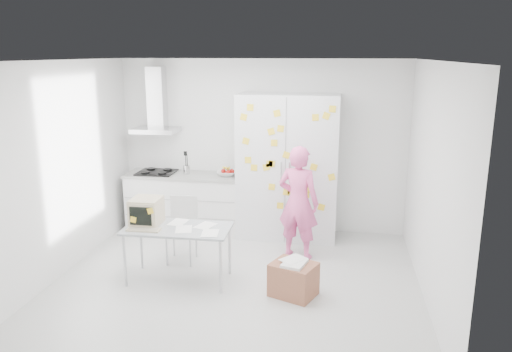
% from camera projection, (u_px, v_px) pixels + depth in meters
% --- Properties ---
extents(floor, '(4.50, 4.00, 0.02)m').
position_uv_depth(floor, '(237.00, 281.00, 6.28)').
color(floor, silver).
rests_on(floor, ground).
extents(walls, '(4.52, 4.01, 2.70)m').
position_uv_depth(walls, '(247.00, 163.00, 6.65)').
color(walls, white).
rests_on(walls, ground).
extents(ceiling, '(4.50, 4.00, 0.02)m').
position_uv_depth(ceiling, '(235.00, 60.00, 5.63)').
color(ceiling, white).
rests_on(ceiling, walls).
extents(counter_run, '(1.84, 0.63, 1.28)m').
position_uv_depth(counter_run, '(185.00, 201.00, 7.99)').
color(counter_run, white).
rests_on(counter_run, ground).
extents(range_hood, '(0.70, 0.48, 1.01)m').
position_uv_depth(range_hood, '(157.00, 107.00, 7.83)').
color(range_hood, silver).
rests_on(range_hood, walls).
extents(tall_cabinet, '(1.50, 0.68, 2.20)m').
position_uv_depth(tall_cabinet, '(288.00, 167.00, 7.55)').
color(tall_cabinet, silver).
rests_on(tall_cabinet, ground).
extents(person, '(0.66, 0.52, 1.58)m').
position_uv_depth(person, '(298.00, 202.00, 6.82)').
color(person, pink).
rests_on(person, ground).
extents(desk, '(1.31, 0.67, 1.03)m').
position_uv_depth(desk, '(158.00, 219.00, 6.17)').
color(desk, '#A6ACB1').
rests_on(desk, ground).
extents(chair, '(0.41, 0.41, 0.88)m').
position_uv_depth(chair, '(182.00, 225.00, 6.80)').
color(chair, silver).
rests_on(chair, ground).
extents(cardboard_box, '(0.61, 0.56, 0.44)m').
position_uv_depth(cardboard_box, '(293.00, 279.00, 5.85)').
color(cardboard_box, '#995D42').
rests_on(cardboard_box, ground).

